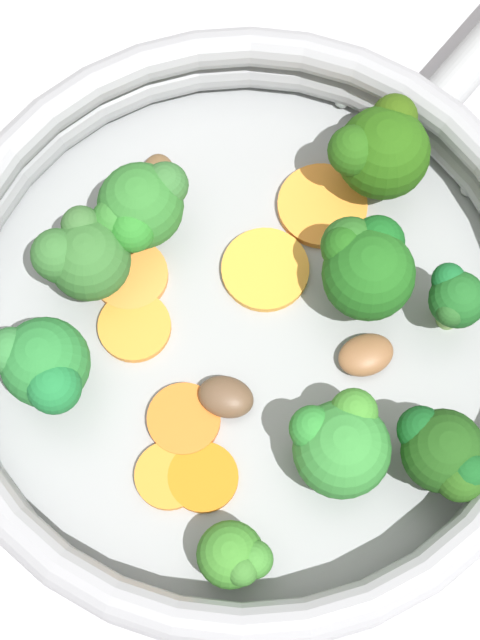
{
  "coord_description": "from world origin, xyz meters",
  "views": [
    {
      "loc": [
        0.17,
        0.0,
        0.53
      ],
      "look_at": [
        0.0,
        0.0,
        0.03
      ],
      "focal_mm": 60.0,
      "sensor_mm": 36.0,
      "label": 1
    }
  ],
  "objects_px": {
    "carrot_slice_1": "(178,419)",
    "carrot_slice_3": "(197,477)",
    "broccoli_floret_1": "(133,208)",
    "broccoli_floret_4": "(359,264)",
    "mushroom_piece_1": "(153,174)",
    "skillet": "(240,335)",
    "broccoli_floret_0": "(438,454)",
    "carrot_slice_5": "(317,206)",
    "broccoli_floret_8": "(228,557)",
    "carrot_slice_0": "(125,275)",
    "carrot_slice_6": "(259,269)",
    "broccoli_floret_7": "(375,150)",
    "mushroom_piece_2": "(220,397)",
    "carrot_slice_2": "(163,475)",
    "mushroom_piece_0": "(360,355)",
    "broccoli_floret_5": "(37,365)",
    "broccoli_floret_3": "(334,444)",
    "broccoli_floret_6": "(449,299)",
    "broccoli_floret_2": "(75,257)",
    "carrot_slice_4": "(128,336)"
  },
  "relations": [
    {
      "from": "carrot_slice_5",
      "to": "broccoli_floret_1",
      "type": "distance_m",
      "value": 0.1
    },
    {
      "from": "skillet",
      "to": "broccoli_floret_0",
      "type": "height_order",
      "value": "broccoli_floret_0"
    },
    {
      "from": "carrot_slice_1",
      "to": "broccoli_floret_5",
      "type": "xyz_separation_m",
      "value": [
        -0.02,
        -0.07,
        0.03
      ]
    },
    {
      "from": "carrot_slice_2",
      "to": "broccoli_floret_0",
      "type": "bearing_deg",
      "value": 92.88
    },
    {
      "from": "carrot_slice_1",
      "to": "broccoli_floret_2",
      "type": "distance_m",
      "value": 0.09
    },
    {
      "from": "skillet",
      "to": "carrot_slice_4",
      "type": "xyz_separation_m",
      "value": [
        0.0,
        -0.06,
        0.01
      ]
    },
    {
      "from": "carrot_slice_5",
      "to": "broccoli_floret_8",
      "type": "xyz_separation_m",
      "value": [
        0.18,
        -0.04,
        0.02
      ]
    },
    {
      "from": "broccoli_floret_0",
      "to": "carrot_slice_4",
      "type": "bearing_deg",
      "value": -113.52
    },
    {
      "from": "broccoli_floret_4",
      "to": "mushroom_piece_1",
      "type": "height_order",
      "value": "broccoli_floret_4"
    },
    {
      "from": "carrot_slice_2",
      "to": "mushroom_piece_1",
      "type": "height_order",
      "value": "mushroom_piece_1"
    },
    {
      "from": "broccoli_floret_8",
      "to": "broccoli_floret_3",
      "type": "bearing_deg",
      "value": 136.82
    },
    {
      "from": "carrot_slice_0",
      "to": "broccoli_floret_8",
      "type": "distance_m",
      "value": 0.16
    },
    {
      "from": "carrot_slice_0",
      "to": "broccoli_floret_2",
      "type": "xyz_separation_m",
      "value": [
        0.0,
        -0.02,
        0.03
      ]
    },
    {
      "from": "broccoli_floret_5",
      "to": "mushroom_piece_1",
      "type": "bearing_deg",
      "value": 157.24
    },
    {
      "from": "mushroom_piece_0",
      "to": "broccoli_floret_4",
      "type": "bearing_deg",
      "value": -175.36
    },
    {
      "from": "carrot_slice_4",
      "to": "skillet",
      "type": "bearing_deg",
      "value": 94.88
    },
    {
      "from": "carrot_slice_1",
      "to": "broccoli_floret_7",
      "type": "bearing_deg",
      "value": 144.04
    },
    {
      "from": "carrot_slice_5",
      "to": "broccoli_floret_3",
      "type": "bearing_deg",
      "value": 2.29
    },
    {
      "from": "carrot_slice_6",
      "to": "mushroom_piece_0",
      "type": "distance_m",
      "value": 0.07
    },
    {
      "from": "carrot_slice_3",
      "to": "broccoli_floret_1",
      "type": "xyz_separation_m",
      "value": [
        -0.13,
        -0.03,
        0.03
      ]
    },
    {
      "from": "broccoli_floret_2",
      "to": "broccoli_floret_3",
      "type": "distance_m",
      "value": 0.16
    },
    {
      "from": "carrot_slice_2",
      "to": "broccoli_floret_6",
      "type": "bearing_deg",
      "value": 121.27
    },
    {
      "from": "skillet",
      "to": "mushroom_piece_0",
      "type": "height_order",
      "value": "mushroom_piece_0"
    },
    {
      "from": "carrot_slice_3",
      "to": "mushroom_piece_0",
      "type": "height_order",
      "value": "mushroom_piece_0"
    },
    {
      "from": "carrot_slice_1",
      "to": "broccoli_floret_6",
      "type": "height_order",
      "value": "broccoli_floret_6"
    },
    {
      "from": "broccoli_floret_4",
      "to": "broccoli_floret_8",
      "type": "height_order",
      "value": "broccoli_floret_4"
    },
    {
      "from": "carrot_slice_1",
      "to": "broccoli_floret_1",
      "type": "height_order",
      "value": "broccoli_floret_1"
    },
    {
      "from": "carrot_slice_6",
      "to": "mushroom_piece_2",
      "type": "xyz_separation_m",
      "value": [
        0.07,
        -0.02,
        0.0
      ]
    },
    {
      "from": "carrot_slice_6",
      "to": "broccoli_floret_7",
      "type": "xyz_separation_m",
      "value": [
        -0.05,
        0.06,
        0.03
      ]
    },
    {
      "from": "broccoli_floret_8",
      "to": "mushroom_piece_1",
      "type": "xyz_separation_m",
      "value": [
        -0.2,
        -0.04,
        -0.02
      ]
    },
    {
      "from": "carrot_slice_0",
      "to": "carrot_slice_1",
      "type": "height_order",
      "value": "same"
    },
    {
      "from": "carrot_slice_5",
      "to": "broccoli_floret_4",
      "type": "height_order",
      "value": "broccoli_floret_4"
    },
    {
      "from": "carrot_slice_1",
      "to": "carrot_slice_2",
      "type": "relative_size",
      "value": 1.09
    },
    {
      "from": "broccoli_floret_0",
      "to": "mushroom_piece_2",
      "type": "bearing_deg",
      "value": -107.6
    },
    {
      "from": "carrot_slice_0",
      "to": "carrot_slice_6",
      "type": "distance_m",
      "value": 0.07
    },
    {
      "from": "skillet",
      "to": "broccoli_floret_4",
      "type": "relative_size",
      "value": 5.13
    },
    {
      "from": "broccoli_floret_1",
      "to": "carrot_slice_6",
      "type": "bearing_deg",
      "value": 72.62
    },
    {
      "from": "carrot_slice_2",
      "to": "broccoli_floret_5",
      "type": "distance_m",
      "value": 0.08
    },
    {
      "from": "carrot_slice_1",
      "to": "carrot_slice_3",
      "type": "height_order",
      "value": "same"
    },
    {
      "from": "broccoli_floret_2",
      "to": "carrot_slice_1",
      "type": "bearing_deg",
      "value": 34.82
    },
    {
      "from": "carrot_slice_0",
      "to": "mushroom_piece_2",
      "type": "relative_size",
      "value": 1.41
    },
    {
      "from": "carrot_slice_3",
      "to": "broccoli_floret_8",
      "type": "distance_m",
      "value": 0.05
    },
    {
      "from": "broccoli_floret_4",
      "to": "broccoli_floret_8",
      "type": "relative_size",
      "value": 1.53
    },
    {
      "from": "mushroom_piece_2",
      "to": "carrot_slice_3",
      "type": "bearing_deg",
      "value": -14.7
    },
    {
      "from": "carrot_slice_0",
      "to": "broccoli_floret_3",
      "type": "height_order",
      "value": "broccoli_floret_3"
    },
    {
      "from": "carrot_slice_5",
      "to": "broccoli_floret_5",
      "type": "distance_m",
      "value": 0.17
    },
    {
      "from": "broccoli_floret_6",
      "to": "mushroom_piece_2",
      "type": "xyz_separation_m",
      "value": [
        0.04,
        -0.11,
        -0.02
      ]
    },
    {
      "from": "carrot_slice_5",
      "to": "mushroom_piece_2",
      "type": "height_order",
      "value": "mushroom_piece_2"
    },
    {
      "from": "broccoli_floret_4",
      "to": "broccoli_floret_7",
      "type": "xyz_separation_m",
      "value": [
        -0.06,
        0.01,
        0.0
      ]
    },
    {
      "from": "mushroom_piece_2",
      "to": "broccoli_floret_2",
      "type": "bearing_deg",
      "value": -131.43
    }
  ]
}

